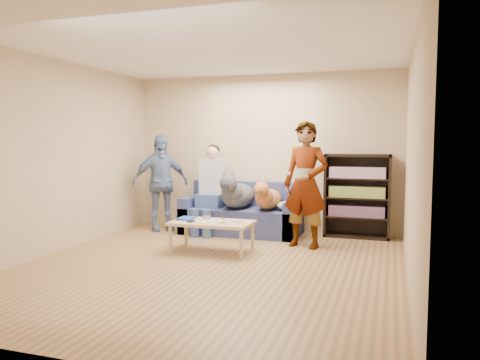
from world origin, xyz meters
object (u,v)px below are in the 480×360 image
(person_standing_left, at_px, (160,182))
(dog_tan, at_px, (268,198))
(person_seated, at_px, (211,186))
(dog_gray, at_px, (237,194))
(bookshelf, at_px, (357,194))
(notebook_blue, at_px, (186,218))
(camera_silver, at_px, (207,218))
(person_standing_right, at_px, (306,185))
(sofa, at_px, (242,216))
(coffee_table, at_px, (212,225))

(person_standing_left, bearing_deg, dog_tan, -39.67)
(person_seated, height_order, dog_gray, person_seated)
(dog_tan, relative_size, bookshelf, 0.88)
(notebook_blue, bearing_deg, camera_silver, 14.04)
(person_standing_right, relative_size, camera_silver, 16.21)
(camera_silver, distance_m, dog_gray, 1.11)
(person_standing_right, xyz_separation_m, notebook_blue, (-1.55, -0.64, -0.46))
(sofa, height_order, dog_tan, dog_tan)
(notebook_blue, distance_m, dog_tan, 1.47)
(sofa, distance_m, dog_gray, 0.41)
(dog_gray, bearing_deg, sofa, 75.10)
(person_standing_right, height_order, person_seated, person_standing_right)
(person_seated, bearing_deg, dog_gray, -4.80)
(person_seated, xyz_separation_m, dog_tan, (0.97, -0.02, -0.16))
(person_standing_left, distance_m, bookshelf, 3.22)
(camera_silver, xyz_separation_m, bookshelf, (1.92, 1.49, 0.23))
(person_standing_left, height_order, notebook_blue, person_standing_left)
(camera_silver, bearing_deg, bookshelf, 37.80)
(person_seated, relative_size, dog_gray, 1.16)
(person_standing_right, relative_size, dog_tan, 1.56)
(person_standing_right, xyz_separation_m, sofa, (-1.15, 0.68, -0.61))
(person_standing_left, xyz_separation_m, sofa, (1.39, 0.19, -0.52))
(dog_tan, bearing_deg, coffee_table, -110.39)
(person_standing_right, height_order, person_standing_left, person_standing_right)
(dog_tan, xyz_separation_m, coffee_table, (-0.46, -1.23, -0.24))
(dog_tan, height_order, coffee_table, dog_tan)
(camera_silver, bearing_deg, person_standing_left, 140.05)
(sofa, distance_m, person_seated, 0.72)
(person_standing_right, bearing_deg, bookshelf, 68.08)
(person_standing_right, bearing_deg, dog_tan, 155.59)
(sofa, relative_size, person_seated, 1.29)
(person_standing_left, distance_m, camera_silver, 1.70)
(person_standing_left, distance_m, notebook_blue, 1.55)
(camera_silver, relative_size, dog_gray, 0.09)
(camera_silver, bearing_deg, notebook_blue, -165.96)
(sofa, bearing_deg, coffee_table, -89.80)
(person_standing_right, xyz_separation_m, person_standing_left, (-2.54, 0.49, -0.09))
(coffee_table, bearing_deg, dog_gray, 92.31)
(camera_silver, distance_m, person_seated, 1.24)
(person_standing_right, bearing_deg, notebook_blue, -144.21)
(person_standing_right, bearing_deg, person_standing_left, -177.68)
(sofa, distance_m, dog_tan, 0.59)
(sofa, bearing_deg, dog_tan, -17.63)
(person_standing_right, bearing_deg, coffee_table, -135.67)
(notebook_blue, height_order, sofa, sofa)
(person_standing_right, relative_size, notebook_blue, 6.86)
(person_standing_left, bearing_deg, bookshelf, -33.42)
(person_standing_right, height_order, dog_tan, person_standing_right)
(dog_tan, xyz_separation_m, bookshelf, (1.34, 0.38, 0.07))
(dog_gray, relative_size, bookshelf, 0.98)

